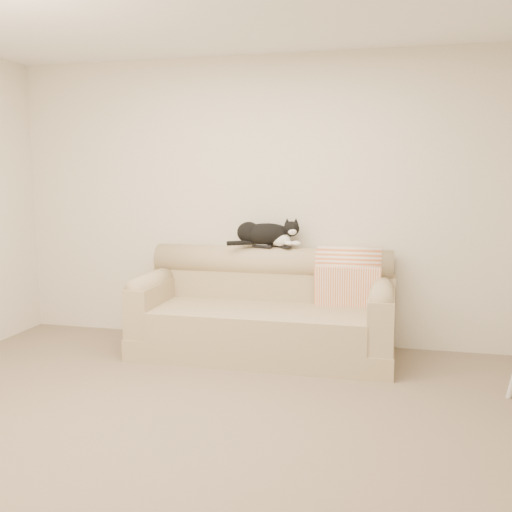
{
  "coord_description": "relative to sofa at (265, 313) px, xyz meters",
  "views": [
    {
      "loc": [
        1.02,
        -3.11,
        1.53
      ],
      "look_at": [
        -0.02,
        1.27,
        0.9
      ],
      "focal_mm": 40.0,
      "sensor_mm": 36.0,
      "label": 1
    }
  ],
  "objects": [
    {
      "name": "sofa",
      "position": [
        0.0,
        0.0,
        0.0
      ],
      "size": [
        2.2,
        0.93,
        0.9
      ],
      "color": "tan",
      "rests_on": "ground"
    },
    {
      "name": "throw_blanket",
      "position": [
        0.7,
        0.23,
        0.37
      ],
      "size": [
        0.56,
        0.38,
        0.58
      ],
      "color": "orange",
      "rests_on": "sofa"
    },
    {
      "name": "remote_a",
      "position": [
        -0.07,
        0.22,
        0.56
      ],
      "size": [
        0.19,
        0.07,
        0.03
      ],
      "color": "black",
      "rests_on": "sofa"
    },
    {
      "name": "remote_b",
      "position": [
        0.12,
        0.23,
        0.56
      ],
      "size": [
        0.16,
        0.14,
        0.02
      ],
      "color": "black",
      "rests_on": "sofa"
    },
    {
      "name": "tuxedo_cat",
      "position": [
        -0.04,
        0.24,
        0.67
      ],
      "size": [
        0.65,
        0.35,
        0.26
      ],
      "color": "black",
      "rests_on": "sofa"
    },
    {
      "name": "ground_plane",
      "position": [
        0.02,
        -1.62,
        -0.35
      ],
      "size": [
        5.0,
        5.0,
        0.0
      ],
      "primitive_type": "plane",
      "color": "#6D5E4B",
      "rests_on": "ground"
    },
    {
      "name": "room_shell",
      "position": [
        0.02,
        -1.62,
        1.18
      ],
      "size": [
        5.04,
        4.04,
        2.6
      ],
      "color": "beige",
      "rests_on": "ground"
    }
  ]
}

